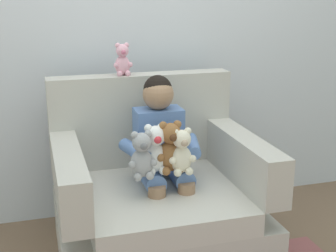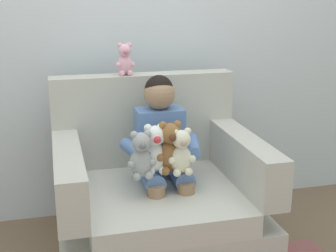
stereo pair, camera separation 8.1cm
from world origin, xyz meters
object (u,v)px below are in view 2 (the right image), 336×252
Objects in this scene: armchair at (157,201)px; plush_brown at (170,148)px; plush_white at (155,150)px; seated_child at (162,144)px; plush_pink_on_backrest at (125,60)px; plush_cream at (181,153)px; plush_grey at (141,156)px.

armchair reaches higher than plush_brown.
plush_brown reaches higher than plush_white.
armchair is at bearing -148.52° from seated_child.
plush_brown is 0.63m from plush_pink_on_backrest.
plush_pink_on_backrest is (-0.15, 0.46, 0.40)m from plush_brown.
plush_white is 0.08m from plush_brown.
plush_white is (-0.07, -0.14, 0.02)m from seated_child.
plush_cream is (0.13, -0.05, -0.01)m from plush_white.
plush_brown is at bearing -69.47° from armchair.
plush_white is 0.96× the size of plush_brown.
plush_cream is at bearing -78.09° from seated_child.
plush_pink_on_backrest reaches higher than seated_child.
plush_brown reaches higher than plush_cream.
armchair reaches higher than plush_white.
plush_cream is at bearing -2.93° from plush_grey.
seated_child is 0.20m from plush_cream.
seated_child is 3.33× the size of plush_grey.
seated_child is 0.15m from plush_brown.
plush_pink_on_backrest is at bearing 112.38° from plush_white.
seated_child is 2.99× the size of plush_brown.
plush_white is at bearing -105.76° from armchair.
plush_grey is (-0.21, -0.00, 0.00)m from plush_cream.
armchair reaches higher than plush_cream.
plush_brown is 1.47× the size of plush_pink_on_backrest.
plush_white is 1.08× the size of plush_cream.
plush_brown reaches higher than plush_grey.
plush_pink_on_backrest reaches higher than armchair.
plush_cream is 0.21m from plush_grey.
seated_child is 3.12× the size of plush_white.
armchair is 4.44× the size of plush_cream.
seated_child is 0.54m from plush_pink_on_backrest.
plush_white is at bearing -121.13° from seated_child.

